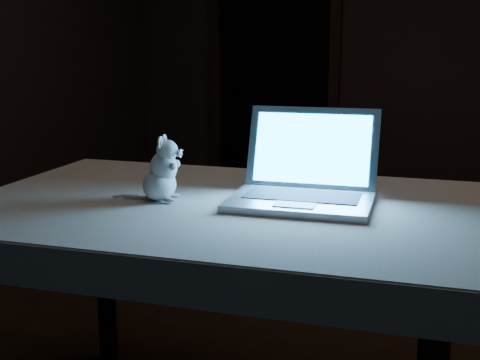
% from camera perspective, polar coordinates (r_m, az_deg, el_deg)
% --- Properties ---
extents(back_wall, '(4.50, 0.04, 2.60)m').
position_cam_1_polar(back_wall, '(4.91, 15.65, 11.45)').
color(back_wall, black).
rests_on(back_wall, ground).
extents(doorway, '(1.06, 0.36, 2.13)m').
position_cam_1_polar(doorway, '(5.14, 3.04, 9.27)').
color(doorway, black).
rests_on(doorway, back_wall).
extents(table, '(1.59, 1.08, 0.82)m').
position_cam_1_polar(table, '(2.18, -1.30, -12.71)').
color(table, black).
rests_on(table, floor).
extents(tablecloth, '(1.81, 1.37, 0.12)m').
position_cam_1_polar(tablecloth, '(2.05, -1.43, -3.52)').
color(tablecloth, beige).
rests_on(tablecloth, table).
extents(laptop, '(0.47, 0.42, 0.30)m').
position_cam_1_polar(laptop, '(1.97, 5.44, 1.91)').
color(laptop, '#A1A1A6').
rests_on(laptop, tablecloth).
extents(plush_mouse, '(0.19, 0.19, 0.21)m').
position_cam_1_polar(plush_mouse, '(2.05, -7.21, 1.02)').
color(plush_mouse, silver).
rests_on(plush_mouse, tablecloth).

